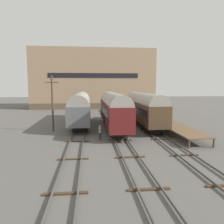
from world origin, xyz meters
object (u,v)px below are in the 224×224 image
Objects in this scene: bench at (166,119)px; person_worker at (100,131)px; train_car_brown at (144,107)px; train_car_grey at (81,106)px; train_car_maroon at (114,108)px; utility_pole at (52,103)px.

bench reaches higher than person_worker.
bench is 11.20m from person_worker.
train_car_brown is 10.32m from train_car_grey.
train_car_maroon reaches higher than bench.
bench is 0.18× the size of utility_pole.
utility_pole is (-16.00, 0.06, 2.48)m from bench.
train_car_maroon reaches higher than person_worker.
train_car_maroon is 12.52× the size of bench.
train_car_maroon reaches higher than train_car_brown.
train_car_maroon is at bearing -161.47° from train_car_brown.
train_car_grey is 11.63m from person_worker.
train_car_brown is at bearing 134.33° from bench.
person_worker is 0.22× the size of utility_pole.
bench is at bearing -0.23° from utility_pole.
train_car_maroon reaches higher than train_car_grey.
utility_pole is at bearing 138.64° from person_worker.
train_car_brown reaches higher than bench.
train_car_maroon is 5.19m from train_car_brown.
utility_pole is (-8.49, -0.94, 0.96)m from train_car_maroon.
person_worker is at bearing -41.36° from utility_pole.
utility_pole reaches higher than bench.
person_worker is at bearing -76.81° from train_car_grey.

